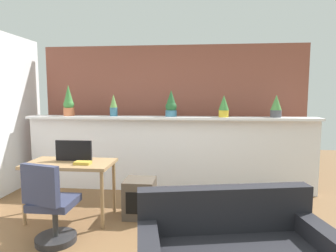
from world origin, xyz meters
name	(u,v)px	position (x,y,z in m)	size (l,w,h in m)	color
divider_wall	(169,155)	(0.00, 2.00, 0.61)	(4.77, 0.16, 1.21)	white
plant_shelf	(169,118)	(0.00, 1.96, 1.23)	(4.77, 0.33, 0.04)	white
brick_wall_behind	(172,114)	(0.00, 2.60, 1.25)	(4.77, 0.10, 2.50)	brown
potted_plant_0	(69,102)	(-1.71, 1.98, 1.49)	(0.18, 0.18, 0.52)	#C66B42
potted_plant_1	(114,106)	(-0.92, 1.96, 1.43)	(0.13, 0.13, 0.37)	#386B84
potted_plant_2	(171,105)	(0.04, 2.00, 1.45)	(0.19, 0.19, 0.43)	#386B84
potted_plant_3	(224,106)	(0.89, 1.93, 1.43)	(0.16, 0.16, 0.35)	gold
potted_plant_4	(276,106)	(1.71, 1.99, 1.43)	(0.17, 0.17, 0.36)	#4C4C51
desk	(70,168)	(-1.16, 0.76, 0.67)	(1.10, 0.60, 0.75)	#99754C
tv_monitor	(74,151)	(-1.14, 0.84, 0.88)	(0.48, 0.04, 0.27)	black
office_chair	(51,210)	(-1.08, 0.09, 0.39)	(0.49, 0.49, 0.91)	#262628
side_cube_shelf	(140,198)	(-0.28, 0.91, 0.25)	(0.40, 0.41, 0.50)	#4C4238
book_on_desk	(83,163)	(-0.95, 0.66, 0.77)	(0.20, 0.12, 0.04)	gold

